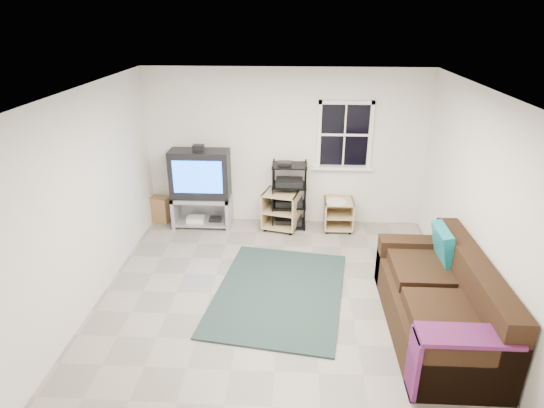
# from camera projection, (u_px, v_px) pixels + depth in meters

# --- Properties ---
(room) EXTENTS (4.60, 4.62, 4.60)m
(room) POSITION_uv_depth(u_px,v_px,m) (344.00, 139.00, 7.32)
(room) COLOR gray
(room) RESTS_ON ground
(tv_unit) EXTENTS (0.97, 0.48, 1.42)m
(tv_unit) POSITION_uv_depth(u_px,v_px,m) (201.00, 182.00, 7.50)
(tv_unit) COLOR #A0A0A8
(tv_unit) RESTS_ON ground
(av_rack) EXTENTS (0.57, 0.41, 1.13)m
(av_rack) POSITION_uv_depth(u_px,v_px,m) (289.00, 199.00, 7.57)
(av_rack) COLOR black
(av_rack) RESTS_ON ground
(side_table_left) EXTENTS (0.66, 0.66, 0.65)m
(side_table_left) POSITION_uv_depth(u_px,v_px,m) (282.00, 208.00, 7.61)
(side_table_left) COLOR tan
(side_table_left) RESTS_ON ground
(side_table_right) EXTENTS (0.47, 0.50, 0.54)m
(side_table_right) POSITION_uv_depth(u_px,v_px,m) (338.00, 212.00, 7.56)
(side_table_right) COLOR tan
(side_table_right) RESTS_ON ground
(sofa) EXTENTS (0.98, 2.22, 1.01)m
(sofa) POSITION_uv_depth(u_px,v_px,m) (440.00, 304.00, 5.09)
(sofa) COLOR black
(sofa) RESTS_ON ground
(shag_rug) EXTENTS (1.90, 2.40, 0.03)m
(shag_rug) POSITION_uv_depth(u_px,v_px,m) (279.00, 292.00, 5.91)
(shag_rug) COLOR #302115
(shag_rug) RESTS_ON ground
(paper_bag) EXTENTS (0.35, 0.28, 0.44)m
(paper_bag) POSITION_uv_depth(u_px,v_px,m) (161.00, 209.00, 7.85)
(paper_bag) COLOR #A27348
(paper_bag) RESTS_ON ground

